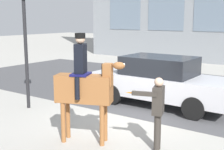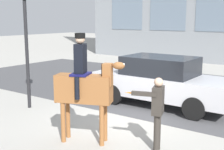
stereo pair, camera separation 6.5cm
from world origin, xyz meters
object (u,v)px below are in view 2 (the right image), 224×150
(mounted_horse_lead, at_px, (85,86))
(pedestrian_bystander, at_px, (157,108))
(traffic_light, at_px, (25,21))
(street_car_near_lane, at_px, (162,81))

(mounted_horse_lead, relative_size, pedestrian_bystander, 1.56)
(traffic_light, bearing_deg, street_car_near_lane, 39.40)
(pedestrian_bystander, bearing_deg, mounted_horse_lead, -0.37)
(pedestrian_bystander, bearing_deg, street_car_near_lane, -82.94)
(mounted_horse_lead, bearing_deg, traffic_light, 139.74)
(traffic_light, bearing_deg, mounted_horse_lead, -17.48)
(street_car_near_lane, bearing_deg, mounted_horse_lead, -90.45)
(pedestrian_bystander, xyz_separation_m, traffic_light, (-5.04, 0.54, 1.85))
(traffic_light, bearing_deg, pedestrian_bystander, -6.12)
(mounted_horse_lead, distance_m, street_car_near_lane, 3.93)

